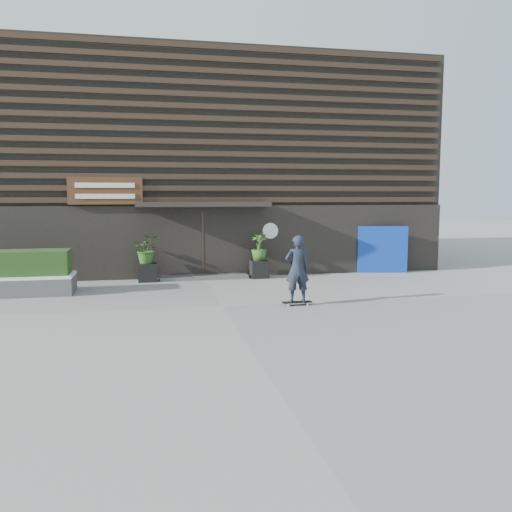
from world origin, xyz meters
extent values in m
plane|color=gray|center=(0.00, 0.00, 0.00)|extent=(80.00, 80.00, 0.00)
cube|color=#484846|center=(0.00, 4.60, 0.06)|extent=(3.00, 0.80, 0.12)
cube|color=black|center=(-1.90, 4.40, 0.30)|extent=(0.60, 0.60, 0.60)
imported|color=#2D591E|center=(-1.90, 4.40, 1.08)|extent=(0.86, 0.75, 0.96)
cube|color=black|center=(1.90, 4.40, 0.30)|extent=(0.60, 0.60, 0.60)
imported|color=#2D591E|center=(1.90, 4.40, 1.08)|extent=(0.54, 0.54, 0.96)
cube|color=#484846|center=(-5.76, 2.71, 0.25)|extent=(3.50, 1.20, 0.50)
cube|color=white|center=(-5.76, 2.71, 0.54)|extent=(3.50, 1.20, 0.08)
cube|color=#1E3C16|center=(-5.76, 2.71, 0.93)|extent=(3.30, 1.00, 0.70)
cube|color=#0B2C97|center=(6.62, 4.70, 0.86)|extent=(1.83, 0.48, 1.72)
cube|color=black|center=(0.00, 10.00, 4.00)|extent=(18.00, 10.00, 8.00)
cube|color=black|center=(0.00, 4.94, 1.25)|extent=(18.00, 0.12, 2.50)
cube|color=#38281E|center=(0.00, 4.88, 2.70)|extent=(17.60, 0.08, 0.18)
cube|color=#38281E|center=(0.00, 4.88, 3.09)|extent=(17.60, 0.08, 0.18)
cube|color=#38281E|center=(0.00, 4.88, 3.48)|extent=(17.60, 0.08, 0.18)
cube|color=#38281E|center=(0.00, 4.88, 3.88)|extent=(17.60, 0.08, 0.18)
cube|color=#38281E|center=(0.00, 4.88, 4.27)|extent=(17.60, 0.08, 0.18)
cube|color=#38281E|center=(0.00, 4.88, 4.66)|extent=(17.60, 0.08, 0.18)
cube|color=#38281E|center=(0.00, 4.88, 5.05)|extent=(17.60, 0.08, 0.18)
cube|color=#38281E|center=(0.00, 4.88, 5.45)|extent=(17.60, 0.08, 0.18)
cube|color=#38281E|center=(0.00, 4.88, 5.84)|extent=(17.60, 0.08, 0.18)
cube|color=#38281E|center=(0.00, 4.88, 6.23)|extent=(17.60, 0.08, 0.18)
cube|color=#38281E|center=(0.00, 4.88, 6.62)|extent=(17.60, 0.08, 0.18)
cube|color=#38281E|center=(0.00, 4.88, 7.02)|extent=(17.60, 0.08, 0.18)
cube|color=#38281E|center=(0.00, 4.88, 7.41)|extent=(17.60, 0.08, 0.18)
cube|color=#38281E|center=(0.00, 4.88, 7.80)|extent=(17.60, 0.08, 0.18)
cube|color=black|center=(0.00, 4.50, 2.55)|extent=(4.50, 1.00, 0.15)
cube|color=black|center=(0.00, 5.10, 1.15)|extent=(2.40, 0.30, 2.30)
cube|color=#38281E|center=(0.00, 4.92, 1.15)|extent=(0.06, 0.10, 2.30)
cube|color=#472B19|center=(-3.20, 4.80, 3.00)|extent=(2.40, 0.10, 0.90)
cube|color=beige|center=(-3.20, 4.73, 3.18)|extent=(1.90, 0.02, 0.16)
cube|color=beige|center=(-3.20, 4.73, 2.82)|extent=(1.90, 0.02, 0.16)
cylinder|color=white|center=(2.40, 4.86, 1.60)|extent=(0.56, 0.03, 0.56)
cube|color=black|center=(1.92, -0.31, 0.09)|extent=(0.78, 0.20, 0.02)
cylinder|color=beige|center=(1.66, -0.41, 0.03)|extent=(0.06, 0.03, 0.06)
cylinder|color=beige|center=(1.66, -0.21, 0.03)|extent=(0.06, 0.03, 0.06)
cylinder|color=#A8A8A3|center=(2.18, -0.41, 0.03)|extent=(0.06, 0.03, 0.06)
cylinder|color=#A6A6A1|center=(2.18, -0.21, 0.03)|extent=(0.06, 0.03, 0.06)
imported|color=black|center=(1.92, -0.31, 0.96)|extent=(0.64, 0.43, 1.74)
camera|label=1|loc=(-1.81, -13.27, 2.85)|focal=36.89mm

